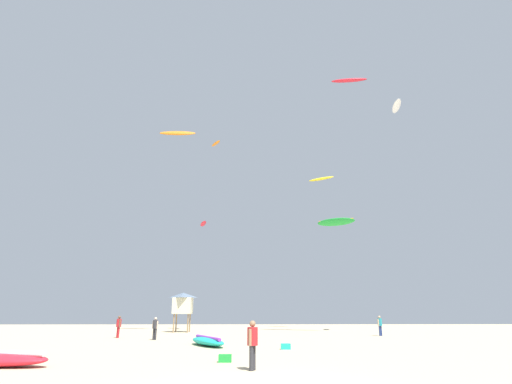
{
  "coord_description": "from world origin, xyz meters",
  "views": [
    {
      "loc": [
        -0.62,
        -12.63,
        2.08
      ],
      "look_at": [
        0.0,
        17.85,
        11.52
      ],
      "focal_mm": 27.26,
      "sensor_mm": 36.0,
      "label": 1
    }
  ],
  "objects_px": {
    "kite_grounded_near": "(207,341)",
    "lifeguard_tower": "(183,303)",
    "gear_bag": "(286,346)",
    "kite_aloft_2": "(203,224)",
    "kite_aloft_4": "(321,179)",
    "person_midground": "(119,325)",
    "person_right": "(380,324)",
    "cooler_box": "(225,358)",
    "kite_aloft_3": "(336,222)",
    "person_left": "(155,326)",
    "kite_aloft_0": "(178,133)",
    "kite_aloft_1": "(397,106)",
    "kite_aloft_5": "(349,80)",
    "kite_aloft_6": "(216,143)",
    "person_foreground": "(253,341)"
  },
  "relations": [
    {
      "from": "person_foreground",
      "to": "kite_aloft_1",
      "type": "height_order",
      "value": "kite_aloft_1"
    },
    {
      "from": "person_foreground",
      "to": "person_midground",
      "type": "bearing_deg",
      "value": 143.74
    },
    {
      "from": "kite_aloft_0",
      "to": "kite_aloft_1",
      "type": "relative_size",
      "value": 1.32
    },
    {
      "from": "lifeguard_tower",
      "to": "kite_aloft_4",
      "type": "xyz_separation_m",
      "value": [
        17.47,
        7.23,
        17.12
      ]
    },
    {
      "from": "person_left",
      "to": "kite_aloft_3",
      "type": "xyz_separation_m",
      "value": [
        17.42,
        11.0,
        11.04
      ]
    },
    {
      "from": "cooler_box",
      "to": "kite_aloft_1",
      "type": "relative_size",
      "value": 0.17
    },
    {
      "from": "person_foreground",
      "to": "kite_aloft_0",
      "type": "distance_m",
      "value": 36.5
    },
    {
      "from": "person_foreground",
      "to": "kite_aloft_5",
      "type": "xyz_separation_m",
      "value": [
        11.09,
        22.08,
        26.02
      ]
    },
    {
      "from": "kite_aloft_3",
      "to": "person_midground",
      "type": "bearing_deg",
      "value": -157.9
    },
    {
      "from": "person_left",
      "to": "kite_grounded_near",
      "type": "distance_m",
      "value": 7.41
    },
    {
      "from": "person_foreground",
      "to": "person_right",
      "type": "distance_m",
      "value": 24.69
    },
    {
      "from": "kite_aloft_2",
      "to": "kite_aloft_4",
      "type": "xyz_separation_m",
      "value": [
        15.92,
        4.41,
        7.56
      ]
    },
    {
      "from": "person_left",
      "to": "person_right",
      "type": "height_order",
      "value": "person_right"
    },
    {
      "from": "person_right",
      "to": "cooler_box",
      "type": "relative_size",
      "value": 3.15
    },
    {
      "from": "lifeguard_tower",
      "to": "kite_aloft_4",
      "type": "relative_size",
      "value": 1.11
    },
    {
      "from": "kite_grounded_near",
      "to": "lifeguard_tower",
      "type": "distance_m",
      "value": 18.56
    },
    {
      "from": "person_right",
      "to": "kite_aloft_4",
      "type": "relative_size",
      "value": 0.47
    },
    {
      "from": "kite_aloft_2",
      "to": "lifeguard_tower",
      "type": "bearing_deg",
      "value": -118.79
    },
    {
      "from": "person_foreground",
      "to": "kite_aloft_6",
      "type": "relative_size",
      "value": 0.85
    },
    {
      "from": "person_right",
      "to": "gear_bag",
      "type": "distance_m",
      "value": 16.42
    },
    {
      "from": "kite_grounded_near",
      "to": "kite_aloft_5",
      "type": "height_order",
      "value": "kite_aloft_5"
    },
    {
      "from": "cooler_box",
      "to": "person_right",
      "type": "bearing_deg",
      "value": 55.52
    },
    {
      "from": "person_midground",
      "to": "lifeguard_tower",
      "type": "distance_m",
      "value": 10.56
    },
    {
      "from": "kite_aloft_5",
      "to": "person_midground",
      "type": "bearing_deg",
      "value": -172.78
    },
    {
      "from": "person_left",
      "to": "cooler_box",
      "type": "distance_m",
      "value": 15.65
    },
    {
      "from": "kite_aloft_1",
      "to": "kite_aloft_5",
      "type": "relative_size",
      "value": 0.83
    },
    {
      "from": "person_right",
      "to": "kite_aloft_0",
      "type": "bearing_deg",
      "value": -144.61
    },
    {
      "from": "kite_grounded_near",
      "to": "kite_aloft_1",
      "type": "relative_size",
      "value": 1.49
    },
    {
      "from": "person_right",
      "to": "kite_aloft_6",
      "type": "relative_size",
      "value": 0.85
    },
    {
      "from": "person_left",
      "to": "kite_aloft_3",
      "type": "bearing_deg",
      "value": -27.1
    },
    {
      "from": "kite_grounded_near",
      "to": "kite_aloft_6",
      "type": "relative_size",
      "value": 2.41
    },
    {
      "from": "person_left",
      "to": "kite_aloft_6",
      "type": "bearing_deg",
      "value": 15.48
    },
    {
      "from": "person_foreground",
      "to": "cooler_box",
      "type": "bearing_deg",
      "value": 138.39
    },
    {
      "from": "person_foreground",
      "to": "kite_aloft_3",
      "type": "bearing_deg",
      "value": 94.08
    },
    {
      "from": "person_foreground",
      "to": "person_left",
      "type": "bearing_deg",
      "value": 137.74
    },
    {
      "from": "person_midground",
      "to": "person_left",
      "type": "distance_m",
      "value": 4.39
    },
    {
      "from": "person_foreground",
      "to": "kite_aloft_1",
      "type": "distance_m",
      "value": 36.89
    },
    {
      "from": "person_midground",
      "to": "kite_aloft_2",
      "type": "distance_m",
      "value": 17.84
    },
    {
      "from": "person_foreground",
      "to": "kite_aloft_2",
      "type": "relative_size",
      "value": 0.63
    },
    {
      "from": "kite_aloft_4",
      "to": "kite_aloft_6",
      "type": "distance_m",
      "value": 16.34
    },
    {
      "from": "person_left",
      "to": "gear_bag",
      "type": "height_order",
      "value": "person_left"
    },
    {
      "from": "kite_aloft_5",
      "to": "kite_aloft_0",
      "type": "bearing_deg",
      "value": 164.27
    },
    {
      "from": "person_left",
      "to": "gear_bag",
      "type": "relative_size",
      "value": 3.04
    },
    {
      "from": "person_foreground",
      "to": "kite_aloft_1",
      "type": "relative_size",
      "value": 0.52
    },
    {
      "from": "kite_grounded_near",
      "to": "kite_aloft_2",
      "type": "distance_m",
      "value": 24.19
    },
    {
      "from": "kite_grounded_near",
      "to": "gear_bag",
      "type": "distance_m",
      "value": 5.49
    },
    {
      "from": "cooler_box",
      "to": "kite_aloft_4",
      "type": "height_order",
      "value": "kite_aloft_4"
    },
    {
      "from": "person_left",
      "to": "cooler_box",
      "type": "xyz_separation_m",
      "value": [
        6.34,
        -14.29,
        -0.83
      ]
    },
    {
      "from": "lifeguard_tower",
      "to": "kite_aloft_4",
      "type": "bearing_deg",
      "value": 22.48
    },
    {
      "from": "gear_bag",
      "to": "lifeguard_tower",
      "type": "bearing_deg",
      "value": 114.75
    }
  ]
}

